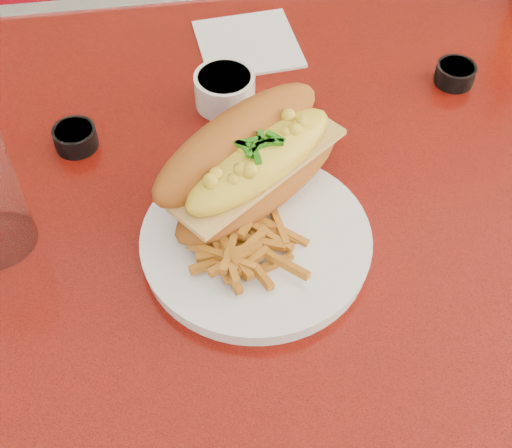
{
  "coord_description": "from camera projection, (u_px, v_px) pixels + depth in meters",
  "views": [
    {
      "loc": [
        -0.14,
        -0.56,
        1.39
      ],
      "look_at": [
        -0.07,
        -0.09,
        0.81
      ],
      "focal_mm": 50.0,
      "sensor_mm": 36.0,
      "label": 1
    }
  ],
  "objects": [
    {
      "name": "fries_pile",
      "position": [
        249.0,
        236.0,
        0.75
      ],
      "size": [
        0.13,
        0.12,
        0.03
      ],
      "primitive_type": null,
      "rotation": [
        0.0,
        0.0,
        -0.28
      ],
      "color": "orange",
      "rests_on": "dinner_plate"
    },
    {
      "name": "gravy_ramekin",
      "position": [
        225.0,
        89.0,
        0.91
      ],
      "size": [
        0.09,
        0.09,
        0.04
      ],
      "rotation": [
        0.0,
        0.0,
        0.25
      ],
      "color": "silver",
      "rests_on": "diner_table"
    },
    {
      "name": "sauce_cup_left",
      "position": [
        75.0,
        137.0,
        0.87
      ],
      "size": [
        0.07,
        0.07,
        0.03
      ],
      "rotation": [
        0.0,
        0.0,
        -0.36
      ],
      "color": "black",
      "rests_on": "diner_table"
    },
    {
      "name": "diner_table",
      "position": [
        294.0,
        262.0,
        0.96
      ],
      "size": [
        1.23,
        0.83,
        0.77
      ],
      "color": "red",
      "rests_on": "ground"
    },
    {
      "name": "paper_napkin",
      "position": [
        248.0,
        44.0,
        1.0
      ],
      "size": [
        0.15,
        0.15,
        0.0
      ],
      "primitive_type": "cube",
      "rotation": [
        0.0,
        0.0,
        0.09
      ],
      "color": "white",
      "rests_on": "diner_table"
    },
    {
      "name": "ground",
      "position": [
        282.0,
        440.0,
        1.44
      ],
      "size": [
        8.0,
        8.0,
        0.0
      ],
      "primitive_type": "plane",
      "color": "silver",
      "rests_on": "ground"
    },
    {
      "name": "sauce_cup_right",
      "position": [
        455.0,
        73.0,
        0.94
      ],
      "size": [
        0.06,
        0.06,
        0.03
      ],
      "rotation": [
        0.0,
        0.0,
        -0.24
      ],
      "color": "black",
      "rests_on": "diner_table"
    },
    {
      "name": "dinner_plate",
      "position": [
        256.0,
        242.0,
        0.77
      ],
      "size": [
        0.29,
        0.29,
        0.02
      ],
      "rotation": [
        0.0,
        0.0,
        0.18
      ],
      "color": "silver",
      "rests_on": "diner_table"
    },
    {
      "name": "fork",
      "position": [
        240.0,
        184.0,
        0.81
      ],
      "size": [
        0.06,
        0.15,
        0.0
      ],
      "rotation": [
        0.0,
        0.0,
        1.84
      ],
      "color": "silver",
      "rests_on": "dinner_plate"
    },
    {
      "name": "booth_bench_far",
      "position": [
        227.0,
        73.0,
        1.72
      ],
      "size": [
        1.2,
        0.51,
        0.9
      ],
      "color": "maroon",
      "rests_on": "ground"
    },
    {
      "name": "mac_hoagie",
      "position": [
        252.0,
        161.0,
        0.77
      ],
      "size": [
        0.26,
        0.24,
        0.11
      ],
      "rotation": [
        0.0,
        0.0,
        0.64
      ],
      "color": "#A3561A",
      "rests_on": "dinner_plate"
    }
  ]
}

